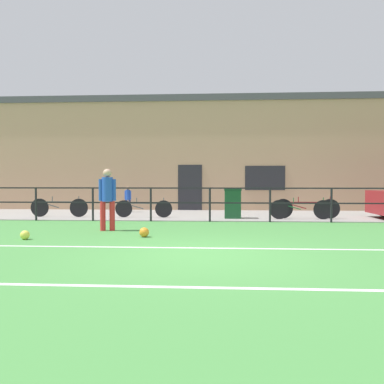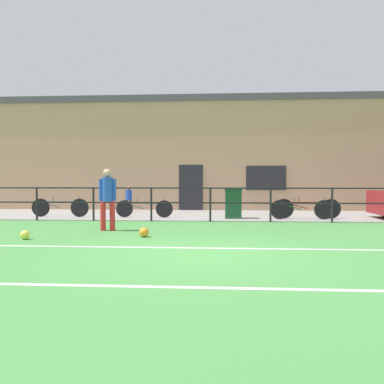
# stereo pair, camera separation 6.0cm
# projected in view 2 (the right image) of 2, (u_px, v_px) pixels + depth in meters

# --- Properties ---
(ground) EXTENTS (60.00, 44.00, 0.04)m
(ground) POSITION_uv_depth(u_px,v_px,m) (202.00, 255.00, 7.60)
(ground) COLOR #478C42
(field_line_touchline) EXTENTS (36.00, 0.11, 0.00)m
(field_line_touchline) POSITION_uv_depth(u_px,v_px,m) (204.00, 248.00, 8.29)
(field_line_touchline) COLOR white
(field_line_touchline) RESTS_ON ground
(field_line_hash) EXTENTS (36.00, 0.11, 0.00)m
(field_line_hash) POSITION_uv_depth(u_px,v_px,m) (194.00, 287.00, 5.24)
(field_line_hash) COLOR white
(field_line_hash) RESTS_ON ground
(pavement_strip) EXTENTS (48.00, 5.00, 0.02)m
(pavement_strip) POSITION_uv_depth(u_px,v_px,m) (212.00, 215.00, 16.07)
(pavement_strip) COLOR gray
(pavement_strip) RESTS_ON ground
(perimeter_fence) EXTENTS (36.07, 0.07, 1.15)m
(perimeter_fence) POSITION_uv_depth(u_px,v_px,m) (210.00, 199.00, 13.56)
(perimeter_fence) COLOR black
(perimeter_fence) RESTS_ON ground
(clubhouse_facade) EXTENTS (28.00, 2.56, 5.33)m
(clubhouse_facade) POSITION_uv_depth(u_px,v_px,m) (214.00, 154.00, 19.68)
(clubhouse_facade) COLOR tan
(clubhouse_facade) RESTS_ON ground
(player_striker) EXTENTS (0.46, 0.30, 1.71)m
(player_striker) POSITION_uv_depth(u_px,v_px,m) (108.00, 196.00, 11.15)
(player_striker) COLOR red
(player_striker) RESTS_ON ground
(soccer_ball_match) EXTENTS (0.22, 0.22, 0.22)m
(soccer_ball_match) POSITION_uv_depth(u_px,v_px,m) (25.00, 235.00, 9.50)
(soccer_ball_match) COLOR #E5E04C
(soccer_ball_match) RESTS_ON ground
(soccer_ball_spare) EXTENTS (0.24, 0.24, 0.24)m
(soccer_ball_spare) POSITION_uv_depth(u_px,v_px,m) (144.00, 232.00, 9.89)
(soccer_ball_spare) COLOR orange
(soccer_ball_spare) RESTS_ON ground
(spectator_child) EXTENTS (0.30, 0.19, 1.10)m
(spectator_child) POSITION_uv_depth(u_px,v_px,m) (129.00, 197.00, 17.46)
(spectator_child) COLOR #232D4C
(spectator_child) RESTS_ON pavement_strip
(bicycle_parked_1) EXTENTS (2.12, 0.04, 0.73)m
(bicycle_parked_1) POSITION_uv_depth(u_px,v_px,m) (144.00, 208.00, 14.94)
(bicycle_parked_1) COLOR black
(bicycle_parked_1) RESTS_ON pavement_strip
(bicycle_parked_2) EXTENTS (2.21, 0.04, 0.77)m
(bicycle_parked_2) POSITION_uv_depth(u_px,v_px,m) (302.00, 209.00, 14.20)
(bicycle_parked_2) COLOR black
(bicycle_parked_2) RESTS_ON pavement_strip
(bicycle_parked_3) EXTENTS (2.19, 0.04, 0.77)m
(bicycle_parked_3) POSITION_uv_depth(u_px,v_px,m) (60.00, 207.00, 15.16)
(bicycle_parked_3) COLOR black
(bicycle_parked_3) RESTS_ON pavement_strip
(bicycle_parked_4) EXTENTS (2.36, 0.04, 0.79)m
(bicycle_parked_4) POSITION_uv_depth(u_px,v_px,m) (307.00, 208.00, 14.52)
(bicycle_parked_4) COLOR black
(bicycle_parked_4) RESTS_ON pavement_strip
(trash_bin_0) EXTENTS (0.61, 0.52, 1.08)m
(trash_bin_0) POSITION_uv_depth(u_px,v_px,m) (233.00, 203.00, 14.60)
(trash_bin_0) COLOR #194C28
(trash_bin_0) RESTS_ON pavement_strip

